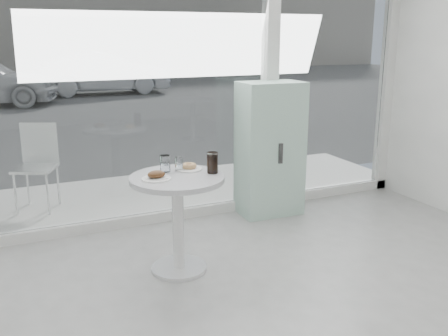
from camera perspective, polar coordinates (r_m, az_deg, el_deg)
name	(u,v)px	position (r m, az deg, el deg)	size (l,w,h in m)	color
storefront	(194,45)	(4.86, -3.43, 13.90)	(5.00, 0.14, 3.00)	silver
main_table	(178,204)	(3.84, -5.33, -4.09)	(0.72, 0.72, 0.77)	white
patio_deck	(166,192)	(5.87, -6.64, -2.73)	(5.60, 1.60, 0.05)	silver
street	(54,91)	(17.71, -18.90, 8.36)	(40.00, 24.00, 0.00)	#3B3B3B
mint_cabinet	(270,149)	(5.09, 5.25, 2.18)	(0.64, 0.45, 1.35)	#8EB5A3
patio_chair	(37,161)	(5.47, -20.58, 0.78)	(0.50, 0.50, 0.88)	white
car_silver	(103,73)	(16.14, -13.66, 10.49)	(1.37, 3.93, 1.29)	#9A9CA1
plate_fritter	(157,176)	(3.70, -7.69, -0.91)	(0.22, 0.22, 0.07)	white
plate_donut	(189,167)	(3.94, -4.03, 0.07)	(0.20, 0.20, 0.05)	white
water_tumbler_a	(165,164)	(3.89, -6.75, 0.40)	(0.08, 0.08, 0.13)	white
water_tumbler_b	(179,165)	(3.92, -5.16, 0.38)	(0.07, 0.07, 0.11)	white
cola_glass	(212,163)	(3.83, -1.32, 0.57)	(0.09, 0.09, 0.16)	white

